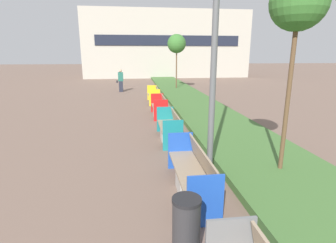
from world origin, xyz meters
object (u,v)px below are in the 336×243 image
Objects in this scene: bench_blue_frame at (192,175)px; street_lamp_post at (216,8)px; sapling_tree_far at (177,44)px; pedestrian_walking at (121,80)px; bench_teal_frame at (170,129)px; sapling_tree_near at (299,4)px; bench_red_frame at (160,109)px; litter_bin at (186,227)px; bench_yellow_frame at (154,97)px.

street_lamp_post is (0.61, 0.80, 3.38)m from bench_blue_frame.
pedestrian_walking is at bearing -172.93° from sapling_tree_far.
sapling_tree_near reaches higher than bench_teal_frame.
bench_red_frame is 8.87m from litter_bin.
street_lamp_post is at bearing -77.28° from bench_teal_frame.
pedestrian_walking reaches higher than bench_red_frame.
bench_blue_frame is at bearing 75.13° from litter_bin.
bench_yellow_frame is 5.66m from pedestrian_walking.
bench_yellow_frame reaches higher than litter_bin.
pedestrian_walking is (-2.21, 15.88, 0.51)m from bench_blue_frame.
bench_yellow_frame is (0.00, 3.60, 0.00)m from bench_red_frame.
sapling_tree_near is at bearing 12.30° from bench_blue_frame.
bench_yellow_frame is 12.46m from litter_bin.
litter_bin is at bearing -84.36° from pedestrian_walking.
sapling_tree_near reaches higher than bench_red_frame.
bench_teal_frame is at bearing 84.96° from litter_bin.
bench_teal_frame is 1.09× the size of bench_red_frame.
bench_blue_frame is at bearing -97.83° from sapling_tree_far.
sapling_tree_near is 1.01× the size of sapling_tree_far.
sapling_tree_near reaches higher than bench_blue_frame.
bench_blue_frame is 0.36× the size of street_lamp_post.
pedestrian_walking is (-4.47, 15.39, -2.93)m from sapling_tree_near.
litter_bin is 0.20× the size of sapling_tree_near.
sapling_tree_far is at bearing 76.36° from bench_red_frame.
pedestrian_walking is at bearing 97.93° from bench_blue_frame.
pedestrian_walking is (-1.74, 17.64, 0.44)m from litter_bin.
litter_bin is at bearing -92.99° from bench_red_frame.
sapling_tree_far is at bearing 80.06° from bench_teal_frame.
sapling_tree_near is 15.94m from sapling_tree_far.
street_lamp_post reaches higher than bench_yellow_frame.
sapling_tree_near is (2.27, -10.20, 3.45)m from bench_yellow_frame.
pedestrian_walking is (-2.21, 8.79, 0.53)m from bench_red_frame.
bench_teal_frame is 1.20× the size of pedestrian_walking.
bench_yellow_frame is at bearing 90.02° from bench_blue_frame.
bench_blue_frame and bench_teal_frame have the same top height.
bench_blue_frame is 1.83m from litter_bin.
bench_red_frame is 7.79m from sapling_tree_near.
street_lamp_post is at bearing -79.41° from pedestrian_walking.
bench_blue_frame is at bearing -89.95° from bench_red_frame.
bench_teal_frame is at bearing -90.00° from bench_yellow_frame.
bench_red_frame is at bearing -90.03° from bench_yellow_frame.
bench_teal_frame is at bearing 126.92° from sapling_tree_near.
bench_blue_frame is 4.15m from sapling_tree_near.
street_lamp_post is 15.61m from pedestrian_walking.
sapling_tree_near reaches higher than pedestrian_walking.
bench_teal_frame is 3.58m from bench_red_frame.
street_lamp_post is (1.08, 2.56, 3.31)m from litter_bin.
bench_red_frame is 1.10× the size of pedestrian_walking.
litter_bin is (-0.46, -5.27, 0.08)m from bench_teal_frame.
litter_bin is (-0.46, -12.46, 0.08)m from bench_yellow_frame.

